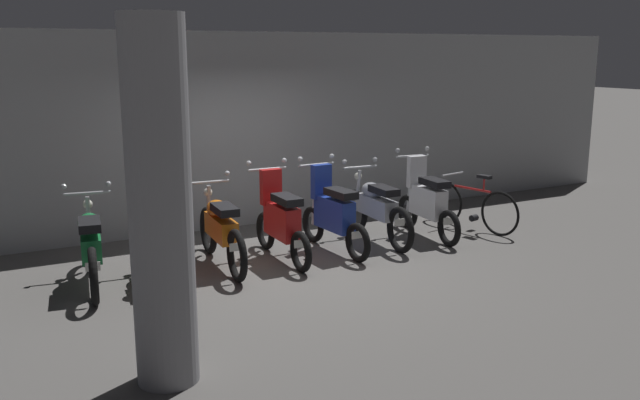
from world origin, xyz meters
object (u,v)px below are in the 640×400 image
object	(u,v)px
motorbike_slot_6	(426,202)
motorbike_slot_5	(376,208)
motorbike_slot_2	(221,229)
motorbike_slot_4	(333,214)
motorbike_slot_1	(163,238)
motorbike_slot_0	(91,245)
motorbike_slot_3	(281,221)
support_pillar	(160,206)
bicycle	(472,206)

from	to	relation	value
motorbike_slot_6	motorbike_slot_5	bearing A→B (deg)	171.22
motorbike_slot_2	motorbike_slot_6	xyz separation A→B (m)	(3.22, -0.04, 0.04)
motorbike_slot_2	motorbike_slot_4	size ratio (longest dim) A/B	1.16
motorbike_slot_1	motorbike_slot_2	distance (m)	0.84
motorbike_slot_0	motorbike_slot_3	world-z (taller)	motorbike_slot_3
motorbike_slot_1	motorbike_slot_5	size ratio (longest dim) A/B	1.00
motorbike_slot_1	support_pillar	distance (m)	2.81
motorbike_slot_0	motorbike_slot_2	world-z (taller)	same
bicycle	support_pillar	distance (m)	6.30
motorbike_slot_0	bicycle	distance (m)	5.70
motorbike_slot_3	bicycle	size ratio (longest dim) A/B	0.99
motorbike_slot_3	motorbike_slot_5	size ratio (longest dim) A/B	0.86
bicycle	support_pillar	bearing A→B (deg)	-153.88
motorbike_slot_5	motorbike_slot_1	bearing A→B (deg)	-174.58
motorbike_slot_0	motorbike_slot_4	size ratio (longest dim) A/B	1.15
motorbike_slot_3	bicycle	xyz separation A→B (m)	(3.29, 0.05, -0.17)
bicycle	motorbike_slot_5	bearing A→B (deg)	175.74
motorbike_slot_0	motorbike_slot_1	xyz separation A→B (m)	(0.80, -0.23, 0.04)
motorbike_slot_5	support_pillar	world-z (taller)	support_pillar
motorbike_slot_2	motorbike_slot_3	size ratio (longest dim) A/B	1.16
motorbike_slot_0	motorbike_slot_6	xyz separation A→B (m)	(4.82, -0.05, 0.04)
bicycle	motorbike_slot_3	bearing A→B (deg)	-179.10
motorbike_slot_1	motorbike_slot_4	world-z (taller)	motorbike_slot_4
motorbike_slot_1	bicycle	xyz separation A→B (m)	(4.90, 0.18, -0.17)
motorbike_slot_0	motorbike_slot_5	xyz separation A→B (m)	(4.02, 0.07, 0.00)
motorbike_slot_0	motorbike_slot_5	size ratio (longest dim) A/B	1.00
motorbike_slot_1	motorbike_slot_6	distance (m)	4.03
motorbike_slot_6	motorbike_slot_3	bearing A→B (deg)	-178.76
motorbike_slot_0	support_pillar	bearing A→B (deg)	-87.22
motorbike_slot_3	motorbike_slot_5	bearing A→B (deg)	6.27
motorbike_slot_3	bicycle	bearing A→B (deg)	0.90
motorbike_slot_4	bicycle	world-z (taller)	motorbike_slot_4
motorbike_slot_0	bicycle	world-z (taller)	motorbike_slot_0
motorbike_slot_0	motorbike_slot_4	distance (m)	3.21
support_pillar	motorbike_slot_1	bearing A→B (deg)	75.35
motorbike_slot_1	support_pillar	xyz separation A→B (m)	(-0.67, -2.55, 0.98)
motorbike_slot_2	motorbike_slot_5	distance (m)	2.41
motorbike_slot_5	motorbike_slot_6	distance (m)	0.82
motorbike_slot_4	bicycle	size ratio (longest dim) A/B	0.99
motorbike_slot_2	bicycle	bearing A→B (deg)	-0.62
motorbike_slot_2	motorbike_slot_4	distance (m)	1.61
motorbike_slot_1	motorbike_slot_2	size ratio (longest dim) A/B	1.00
motorbike_slot_2	support_pillar	distance (m)	3.30
motorbike_slot_3	bicycle	distance (m)	3.29
bicycle	motorbike_slot_2	bearing A→B (deg)	179.38
motorbike_slot_0	motorbike_slot_1	bearing A→B (deg)	-16.04
motorbike_slot_6	bicycle	xyz separation A→B (m)	(0.88, -0.00, -0.17)
motorbike_slot_0	motorbike_slot_3	xyz separation A→B (m)	(2.41, -0.10, 0.04)
motorbike_slot_5	support_pillar	size ratio (longest dim) A/B	0.65
motorbike_slot_4	motorbike_slot_0	bearing A→B (deg)	178.59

